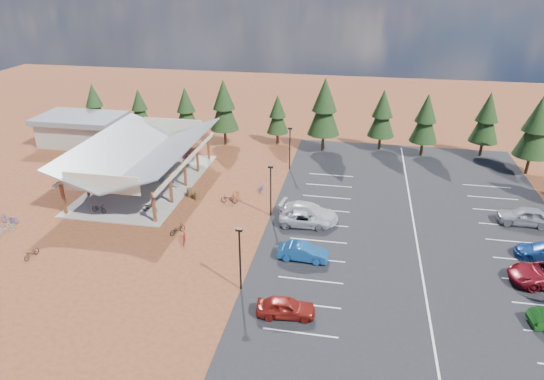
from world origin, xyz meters
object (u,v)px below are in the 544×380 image
object	(u,v)px
bike_pavilion	(143,151)
bike_8	(32,253)
trash_bin_1	(197,195)
bike_14	(261,188)
outbuilding	(81,129)
bike_9	(6,227)
bike_5	(172,183)
bike_6	(156,177)
bike_2	(139,175)
bike_4	(150,207)
lamp_post_0	(240,255)
bike_16	(229,199)
car_1	(303,252)
trash_bin_0	(190,192)
car_0	(286,307)
lamp_post_2	(290,146)
car_3	(309,212)
car_2	(305,219)
lamp_post_1	(271,187)
car_8	(525,216)
bike_1	(130,182)
bike_3	(152,156)
bike_12	(177,229)
bike_0	(99,208)
bike_15	(235,195)
bike_10	(9,219)
bike_11	(184,237)

from	to	relation	value
bike_pavilion	bike_8	xyz separation A→B (m)	(-3.02, -15.99, -3.41)
trash_bin_1	bike_14	distance (m)	6.86
outbuilding	bike_9	world-z (taller)	outbuilding
bike_5	bike_6	xyz separation A→B (m)	(-2.36, 1.37, -0.08)
bike_2	bike_4	world-z (taller)	bike_4
lamp_post_0	bike_16	world-z (taller)	lamp_post_0
car_1	trash_bin_0	bearing A→B (deg)	55.62
outbuilding	car_0	distance (m)	44.73
lamp_post_2	bike_8	xyz separation A→B (m)	(-18.02, -22.99, -2.56)
bike_5	bike_6	world-z (taller)	bike_5
car_3	bike_9	bearing A→B (deg)	113.98
bike_9	car_2	world-z (taller)	car_2
bike_4	car_2	world-z (taller)	car_2
outbuilding	trash_bin_0	world-z (taller)	outbuilding
lamp_post_1	car_8	distance (m)	23.77
bike_14	bike_4	bearing A→B (deg)	-143.53
outbuilding	bike_1	world-z (taller)	outbuilding
bike_8	car_2	xyz separation A→B (m)	(21.52, 9.58, 0.30)
bike_14	trash_bin_1	bearing A→B (deg)	-151.68
lamp_post_2	bike_3	xyz separation A→B (m)	(-17.10, -0.40, -2.38)
bike_8	car_1	bearing A→B (deg)	18.43
bike_4	bike_12	bearing A→B (deg)	-119.64
lamp_post_0	bike_0	size ratio (longest dim) A/B	3.24
bike_3	bike_16	size ratio (longest dim) A/B	0.95
bike_3	lamp_post_2	bearing A→B (deg)	-94.46
bike_5	car_3	bearing A→B (deg)	-104.03
car_1	trash_bin_1	bearing A→B (deg)	55.00
bike_pavilion	bike_8	size ratio (longest dim) A/B	12.22
lamp_post_0	bike_4	world-z (taller)	lamp_post_0
bike_3	car_0	size ratio (longest dim) A/B	0.41
bike_2	bike_5	size ratio (longest dim) A/B	0.94
car_0	bike_0	bearing A→B (deg)	54.40
bike_2	bike_15	bearing A→B (deg)	-110.11
bike_10	bike_5	bearing A→B (deg)	129.93
trash_bin_1	bike_3	size ratio (longest dim) A/B	0.54
bike_3	bike_8	size ratio (longest dim) A/B	1.05
outbuilding	bike_1	distance (m)	17.80
bike_0	bike_11	size ratio (longest dim) A/B	0.89
lamp_post_2	bike_12	xyz separation A→B (m)	(-7.60, -17.00, -2.52)
bike_1	bike_9	world-z (taller)	bike_1
bike_16	car_2	bearing A→B (deg)	69.30
lamp_post_0	car_8	distance (m)	27.76
bike_8	bike_16	distance (m)	18.53
lamp_post_1	car_1	size ratio (longest dim) A/B	1.24
bike_1	bike_3	distance (m)	7.98
lamp_post_0	bike_14	distance (m)	17.55
trash_bin_1	bike_6	xyz separation A→B (m)	(-5.95, 3.52, 0.11)
lamp_post_1	bike_10	distance (m)	24.64
bike_4	bike_pavilion	bearing A→B (deg)	36.39
bike_4	bike_16	world-z (taller)	bike_4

